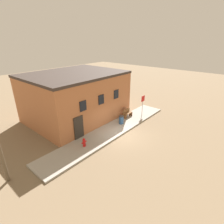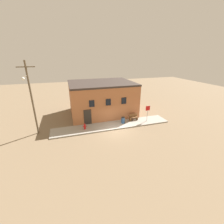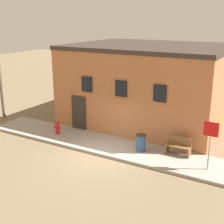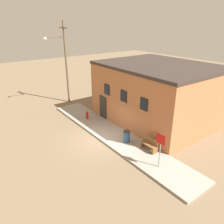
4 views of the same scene
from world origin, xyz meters
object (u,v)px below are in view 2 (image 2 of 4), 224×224
at_px(fire_hydrant, 85,126).
at_px(utility_pole, 31,96).
at_px(stop_sign, 148,111).
at_px(trash_bin, 123,120).
at_px(bench, 133,117).

distance_m(fire_hydrant, utility_pole, 6.94).
bearing_deg(stop_sign, trash_bin, 173.70).
xyz_separation_m(stop_sign, utility_pole, (-14.26, 0.87, 2.94)).
bearing_deg(fire_hydrant, trash_bin, 2.62).
bearing_deg(trash_bin, utility_pole, 177.40).
bearing_deg(stop_sign, bench, 151.36).
distance_m(fire_hydrant, stop_sign, 8.82).
bearing_deg(fire_hydrant, bench, 6.19).
xyz_separation_m(trash_bin, utility_pole, (-10.79, 0.49, 4.08)).
distance_m(bench, trash_bin, 1.88).
bearing_deg(fire_hydrant, utility_pole, 172.46).
distance_m(fire_hydrant, bench, 7.11).
height_order(fire_hydrant, bench, bench).
xyz_separation_m(fire_hydrant, utility_pole, (-5.53, 0.73, 4.14)).
relative_size(fire_hydrant, bench, 0.62).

